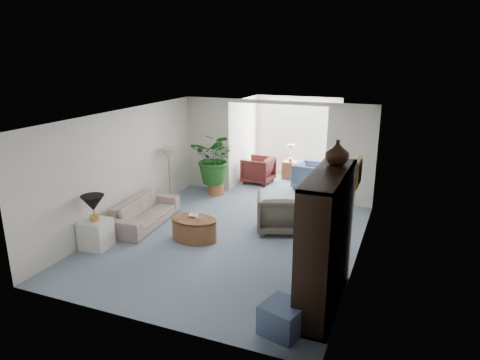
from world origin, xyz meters
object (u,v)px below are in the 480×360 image
at_px(ottoman, 283,318).
at_px(end_table, 96,234).
at_px(floor_lamp, 168,154).
at_px(coffee_bowl, 194,216).
at_px(wingback_chair, 278,212).
at_px(side_table_dark, 314,217).
at_px(entertainment_cabinet, 326,241).
at_px(framed_picture, 359,173).
at_px(sunroom_chair_blue, 309,176).
at_px(sunroom_table, 290,170).
at_px(sunroom_chair_maroon, 258,170).
at_px(cabinet_urn, 337,152).
at_px(plant_pot, 216,189).
at_px(coffee_cup, 198,219).
at_px(table_lamp, 93,203).
at_px(coffee_table, 194,229).
at_px(sofa, 145,212).

bearing_deg(ottoman, end_table, 163.87).
xyz_separation_m(floor_lamp, ottoman, (4.15, -4.01, -1.04)).
height_order(coffee_bowl, ottoman, coffee_bowl).
xyz_separation_m(end_table, wingback_chair, (3.02, 2.11, 0.13)).
xyz_separation_m(side_table_dark, entertainment_cabinet, (0.75, -2.71, 0.72)).
bearing_deg(framed_picture, sunroom_chair_blue, 113.41).
relative_size(side_table_dark, ottoman, 1.16).
bearing_deg(coffee_bowl, wingback_chair, 33.11).
distance_m(side_table_dark, ottoman, 3.62).
bearing_deg(sunroom_table, coffee_bowl, -97.55).
height_order(framed_picture, coffee_bowl, framed_picture).
height_order(ottoman, sunroom_table, sunroom_table).
height_order(sunroom_chair_maroon, sunroom_table, sunroom_chair_maroon).
height_order(cabinet_urn, plant_pot, cabinet_urn).
bearing_deg(framed_picture, coffee_cup, -175.31).
xyz_separation_m(table_lamp, coffee_cup, (1.73, 0.94, -0.42)).
relative_size(wingback_chair, ottoman, 1.72).
bearing_deg(table_lamp, sunroom_chair_maroon, 74.81).
distance_m(end_table, floor_lamp, 2.99).
relative_size(coffee_table, sunroom_table, 1.81).
height_order(sofa, sunroom_table, sofa).
xyz_separation_m(coffee_bowl, entertainment_cabinet, (2.94, -1.44, 0.55)).
relative_size(floor_lamp, ottoman, 0.68).
bearing_deg(framed_picture, side_table_dark, 128.79).
relative_size(sofa, plant_pot, 4.93).
distance_m(sofa, entertainment_cabinet, 4.64).
distance_m(coffee_bowl, ottoman, 3.49).
distance_m(sunroom_chair_blue, sunroom_chair_maroon, 1.50).
xyz_separation_m(end_table, cabinet_urn, (4.47, 0.20, 1.96)).
bearing_deg(sunroom_chair_blue, coffee_bowl, 165.08).
distance_m(floor_lamp, side_table_dark, 3.89).
distance_m(framed_picture, wingback_chair, 2.31).
distance_m(entertainment_cabinet, sunroom_chair_blue, 5.82).
distance_m(sofa, end_table, 1.36).
height_order(end_table, ottoman, end_table).
bearing_deg(floor_lamp, sunroom_chair_maroon, 58.99).
relative_size(coffee_cup, wingback_chair, 0.11).
xyz_separation_m(entertainment_cabinet, cabinet_urn, (0.00, 0.50, 1.21)).
height_order(table_lamp, entertainment_cabinet, entertainment_cabinet).
height_order(coffee_table, sunroom_chair_blue, sunroom_chair_blue).
relative_size(coffee_bowl, side_table_dark, 0.33).
bearing_deg(sunroom_chair_blue, sunroom_table, 48.77).
bearing_deg(floor_lamp, table_lamp, -89.20).
distance_m(cabinet_urn, sunroom_chair_blue, 5.62).
bearing_deg(coffee_bowl, coffee_table, -63.43).
bearing_deg(sunroom_table, cabinet_urn, -68.53).
bearing_deg(plant_pot, entertainment_cabinet, -48.09).
bearing_deg(coffee_cup, framed_picture, 4.69).
bearing_deg(wingback_chair, sofa, -5.41).
relative_size(entertainment_cabinet, cabinet_urn, 5.59).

